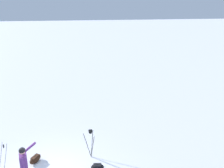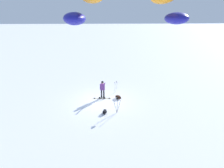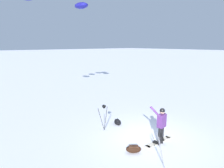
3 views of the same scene
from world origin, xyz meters
name	(u,v)px [view 2 (image 2 of 3)]	position (x,y,z in m)	size (l,w,h in m)	color
ground_plane	(103,101)	(0.00, 0.00, 0.00)	(300.00, 300.00, 0.00)	white
snowboarder	(103,88)	(0.01, 0.66, 1.05)	(0.53, 0.65, 1.74)	black
snowboard	(102,98)	(-0.06, 0.52, 0.02)	(1.76, 0.35, 0.10)	beige
traction_kite	(128,4)	(1.03, -7.19, 7.70)	(4.73, 1.74, 1.43)	navy
gear_bag_large	(105,112)	(0.15, -2.13, 0.16)	(0.47, 0.62, 0.29)	black
camera_tripod	(117,102)	(1.15, -2.06, 0.99)	(0.59, 0.51, 1.39)	#262628
gear_bag_small	(118,97)	(1.46, 0.38, 0.17)	(0.69, 0.63, 0.32)	black
ski_poles	(116,86)	(1.32, 1.61, 0.82)	(0.37, 0.48, 1.23)	gray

